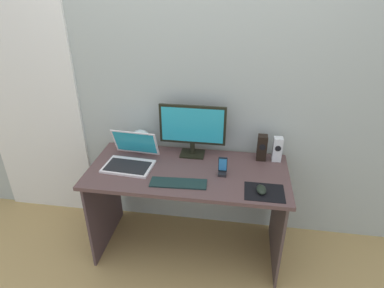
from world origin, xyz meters
name	(u,v)px	position (x,y,z in m)	size (l,w,h in m)	color
ground_plane	(188,246)	(0.00, 0.00, 0.00)	(8.00, 8.00, 0.00)	tan
wall_back	(195,82)	(0.00, 0.37, 1.25)	(6.00, 0.04, 2.50)	#A5AFAB
door_left	(31,105)	(-1.33, 0.34, 1.01)	(0.82, 0.02, 2.02)	white
desk	(188,188)	(0.00, 0.00, 0.58)	(1.40, 0.64, 0.73)	brown
monitor	(193,128)	(0.00, 0.22, 0.95)	(0.49, 0.14, 0.40)	black
speaker_right	(277,149)	(0.62, 0.23, 0.82)	(0.07, 0.06, 0.19)	silver
speaker_near_monitor	(262,148)	(0.51, 0.23, 0.82)	(0.07, 0.07, 0.19)	black
laptop	(131,158)	(-0.42, 0.02, 0.77)	(0.36, 0.34, 0.23)	white
fishbowl	(141,141)	(-0.41, 0.24, 0.81)	(0.17, 0.17, 0.17)	silver
keyboard_external	(178,183)	(-0.03, -0.18, 0.73)	(0.37, 0.11, 0.01)	#172C2B
mousepad	(264,192)	(0.52, -0.19, 0.73)	(0.25, 0.20, 0.00)	black
mouse	(261,189)	(0.50, -0.19, 0.75)	(0.06, 0.10, 0.04)	black
phone_in_dock	(223,169)	(0.24, -0.02, 0.77)	(0.06, 0.05, 0.14)	black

